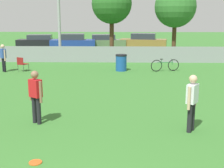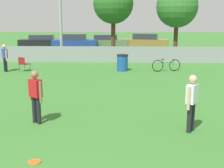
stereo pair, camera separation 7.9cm
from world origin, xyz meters
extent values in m
cube|color=gray|center=(0.00, 18.00, 0.55)|extent=(20.33, 0.03, 1.10)
cylinder|color=#4C331E|center=(0.35, 19.83, 1.46)|extent=(0.32, 0.32, 2.92)
sphere|color=#286023|center=(0.35, 19.83, 4.01)|extent=(2.90, 2.90, 2.90)
cylinder|color=#4C331E|center=(5.11, 20.97, 1.32)|extent=(0.32, 0.32, 2.64)
sphere|color=#33702D|center=(5.11, 20.97, 3.81)|extent=(3.12, 3.12, 3.12)
cylinder|color=black|center=(-1.54, 5.54, 0.41)|extent=(0.13, 0.13, 0.81)
cylinder|color=black|center=(-1.38, 5.42, 0.41)|extent=(0.13, 0.13, 0.81)
cube|color=red|center=(-1.46, 5.48, 1.07)|extent=(0.43, 0.40, 0.52)
sphere|color=#8C664C|center=(-1.46, 5.48, 1.48)|extent=(0.22, 0.22, 0.22)
cylinder|color=#8C664C|center=(-1.64, 5.61, 0.99)|extent=(0.08, 0.08, 0.63)
cylinder|color=#8C664C|center=(-1.28, 5.35, 0.99)|extent=(0.08, 0.08, 0.63)
cylinder|color=black|center=(2.90, 4.87, 0.41)|extent=(0.13, 0.13, 0.81)
cylinder|color=black|center=(3.01, 5.04, 0.41)|extent=(0.13, 0.13, 0.81)
cube|color=silver|center=(2.96, 4.95, 1.07)|extent=(0.39, 0.43, 0.52)
sphere|color=#D8AD8C|center=(2.96, 4.95, 1.48)|extent=(0.22, 0.22, 0.22)
cylinder|color=#D8AD8C|center=(2.83, 4.77, 0.99)|extent=(0.08, 0.08, 0.63)
cylinder|color=#D8AD8C|center=(3.08, 5.14, 0.99)|extent=(0.08, 0.08, 0.63)
cylinder|color=black|center=(-5.58, 14.09, 0.39)|extent=(0.13, 0.13, 0.79)
cylinder|color=black|center=(-5.71, 14.23, 0.39)|extent=(0.13, 0.13, 0.79)
cube|color=#2D4C9E|center=(-5.65, 14.16, 1.05)|extent=(0.40, 0.41, 0.52)
sphere|color=#D8AD8C|center=(-5.65, 14.16, 1.45)|extent=(0.22, 0.22, 0.22)
cylinder|color=#D8AD8C|center=(-5.50, 14.00, 0.96)|extent=(0.08, 0.08, 0.63)
cylinder|color=#D8AD8C|center=(-5.79, 14.32, 0.96)|extent=(0.08, 0.08, 0.63)
cylinder|color=#E5591E|center=(-0.83, 2.93, 0.01)|extent=(0.28, 0.28, 0.03)
torus|color=#E5591E|center=(-0.83, 2.93, 0.01)|extent=(0.28, 0.28, 0.03)
cylinder|color=#333338|center=(-4.33, 14.50, 0.20)|extent=(0.02, 0.02, 0.40)
cylinder|color=#333338|center=(-4.71, 14.69, 0.20)|extent=(0.02, 0.02, 0.40)
cylinder|color=#333338|center=(-4.52, 14.12, 0.20)|extent=(0.02, 0.02, 0.40)
cylinder|color=#333338|center=(-4.90, 14.31, 0.20)|extent=(0.02, 0.02, 0.40)
cube|color=maroon|center=(-4.61, 14.41, 0.41)|extent=(0.64, 0.64, 0.03)
cube|color=maroon|center=(-4.72, 14.20, 0.62)|extent=(0.43, 0.24, 0.39)
torus|color=black|center=(3.08, 14.47, 0.34)|extent=(0.67, 0.20, 0.68)
torus|color=black|center=(4.09, 14.71, 0.34)|extent=(0.67, 0.20, 0.68)
cylinder|color=#267238|center=(3.58, 14.59, 0.51)|extent=(0.94, 0.26, 0.04)
cylinder|color=#267238|center=(3.36, 14.54, 0.51)|extent=(0.03, 0.03, 0.35)
cylinder|color=#267238|center=(4.01, 14.69, 0.51)|extent=(0.03, 0.03, 0.32)
cube|color=black|center=(3.36, 14.54, 0.71)|extent=(0.17, 0.10, 0.04)
cylinder|color=black|center=(4.01, 14.69, 0.67)|extent=(0.13, 0.43, 0.03)
cylinder|color=#194C99|center=(1.05, 14.66, 0.44)|extent=(0.62, 0.62, 0.87)
cylinder|color=black|center=(1.05, 14.66, 0.91)|extent=(0.66, 0.66, 0.08)
cylinder|color=black|center=(-5.83, 29.15, 0.30)|extent=(0.62, 0.23, 0.61)
cylinder|color=black|center=(-5.71, 27.65, 0.30)|extent=(0.62, 0.23, 0.61)
cylinder|color=black|center=(-8.62, 28.91, 0.30)|extent=(0.62, 0.23, 0.61)
cylinder|color=black|center=(-8.50, 27.41, 0.30)|extent=(0.62, 0.23, 0.61)
cube|color=black|center=(-7.16, 28.28, 0.51)|extent=(4.65, 2.10, 0.63)
cube|color=#2D333D|center=(-7.16, 28.28, 1.05)|extent=(2.47, 1.71, 0.47)
cylinder|color=black|center=(-2.27, 27.26, 0.33)|extent=(0.68, 0.22, 0.66)
cylinder|color=black|center=(-2.16, 25.66, 0.33)|extent=(0.68, 0.22, 0.66)
cylinder|color=black|center=(-4.86, 27.09, 0.33)|extent=(0.68, 0.22, 0.66)
cylinder|color=black|center=(-4.76, 25.49, 0.33)|extent=(0.68, 0.22, 0.66)
cube|color=navy|center=(-3.51, 26.38, 0.57)|extent=(4.31, 2.10, 0.73)
cube|color=#2D333D|center=(-3.51, 26.38, 1.21)|extent=(2.28, 1.74, 0.55)
cylinder|color=black|center=(0.55, 28.45, 0.33)|extent=(0.67, 0.25, 0.66)
cylinder|color=black|center=(0.71, 26.98, 0.33)|extent=(0.67, 0.25, 0.66)
cylinder|color=black|center=(-2.10, 28.16, 0.33)|extent=(0.67, 0.25, 0.66)
cylinder|color=black|center=(-1.93, 26.68, 0.33)|extent=(0.67, 0.25, 0.66)
cube|color=#59724C|center=(-0.69, 27.57, 0.54)|extent=(4.45, 2.17, 0.65)
cube|color=#2D333D|center=(-0.69, 27.57, 1.11)|extent=(2.38, 1.74, 0.49)
cylinder|color=black|center=(4.75, 28.04, 0.31)|extent=(0.64, 0.29, 0.62)
cylinder|color=black|center=(4.48, 26.63, 0.31)|extent=(0.64, 0.29, 0.62)
cylinder|color=black|center=(2.03, 28.55, 0.31)|extent=(0.64, 0.29, 0.62)
cylinder|color=black|center=(1.76, 27.13, 0.31)|extent=(0.64, 0.29, 0.62)
cube|color=olive|center=(3.26, 27.59, 0.55)|extent=(4.69, 2.45, 0.74)
cube|color=#2D333D|center=(3.26, 27.59, 1.19)|extent=(2.55, 1.86, 0.55)
camera|label=1|loc=(1.01, -3.27, 3.12)|focal=50.00mm
camera|label=2|loc=(1.09, -3.26, 3.12)|focal=50.00mm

